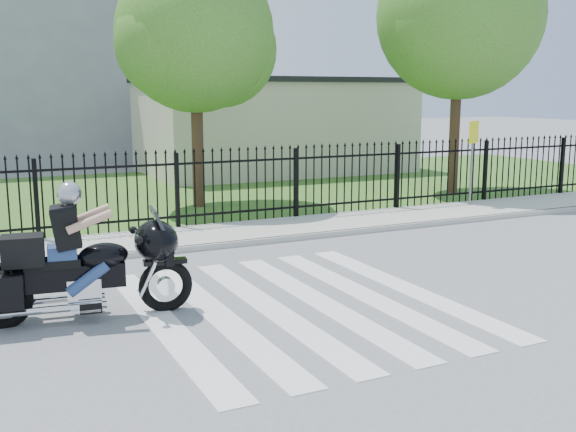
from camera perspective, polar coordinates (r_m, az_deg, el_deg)
name	(u,v)px	position (r m, az deg, el deg)	size (l,w,h in m)	color
ground	(296,305)	(10.14, 0.65, -7.55)	(120.00, 120.00, 0.00)	slate
crosswalk	(296,305)	(10.14, 0.65, -7.52)	(5.00, 5.50, 0.01)	silver
sidewalk	(192,237)	(14.62, -8.14, -1.81)	(40.00, 2.00, 0.12)	#ADAAA3
curb	(207,247)	(13.69, -6.86, -2.61)	(40.00, 0.12, 0.12)	#ADAAA3
grass_strip	(121,196)	(21.30, -13.93, 1.69)	(40.00, 12.00, 0.02)	#2D5F20
iron_fence	(177,193)	(15.41, -9.36, 1.97)	(26.00, 0.04, 1.80)	black
tree_mid	(195,34)	(18.62, -7.88, 15.05)	(4.20, 4.20, 6.78)	#382316
tree_right	(460,16)	(21.73, 14.32, 16.07)	(5.00, 5.00, 7.90)	#382316
building_low	(274,128)	(27.14, -1.23, 7.50)	(10.00, 6.00, 3.50)	#BDB59D
building_low_roof	(273,80)	(27.11, -1.24, 11.41)	(10.20, 6.20, 0.20)	black
motorcycle_rider	(78,263)	(9.75, -17.37, -3.80)	(3.00, 1.19, 1.99)	black
traffic_sign	(473,145)	(18.80, 15.38, 5.79)	(0.47, 0.23, 2.26)	slate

